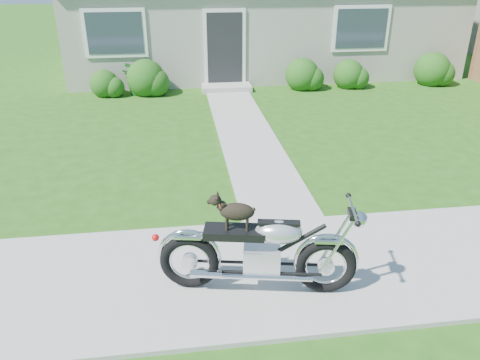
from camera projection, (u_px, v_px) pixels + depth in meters
name	position (u px, v px, depth m)	size (l,w,h in m)	color
ground	(420.00, 257.00, 5.91)	(80.00, 80.00, 0.00)	#235114
sidewalk	(420.00, 256.00, 5.90)	(24.00, 2.20, 0.04)	#9E9B93
walkway	(245.00, 131.00, 10.20)	(1.20, 8.00, 0.03)	#9E9B93
house	(259.00, 1.00, 15.74)	(12.60, 7.03, 4.50)	#A6A196
shrub_row	(284.00, 75.00, 13.37)	(10.44, 1.05, 1.05)	#205015
potted_plant_left	(134.00, 80.00, 12.90)	(0.73, 0.63, 0.81)	#185E1D
potted_plant_right	(344.00, 74.00, 13.65)	(0.43, 0.43, 0.77)	#305D19
motorcycle_with_dog	(261.00, 251.00, 5.06)	(2.21, 0.75, 1.17)	black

